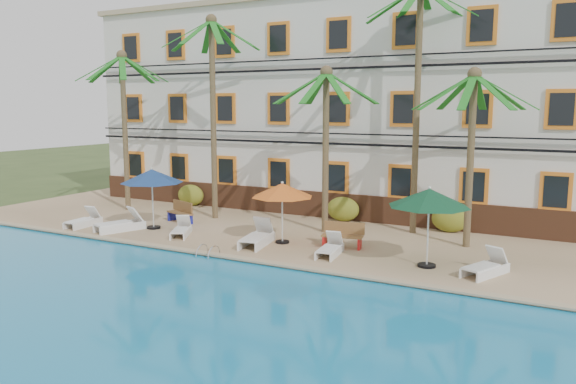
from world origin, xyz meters
The scene contains 25 objects.
ground centered at (0.00, 0.00, 0.00)m, with size 100.00×100.00×0.00m, color #384C23.
pool_deck centered at (0.00, 5.00, 0.12)m, with size 30.00×12.00×0.25m, color tan.
swimming_pool centered at (0.00, -7.00, 0.10)m, with size 26.00×12.00×0.20m, color #1880B4.
pool_coping centered at (0.00, -0.90, 0.28)m, with size 30.00×0.35×0.06m, color tan.
hotel_building centered at (0.00, 9.98, 5.37)m, with size 25.40×6.44×10.22m.
palm_a centered at (-8.61, 4.25, 5.26)m, with size 4.35×4.35×7.78m.
palm_b centered at (-3.55, 4.55, 6.02)m, with size 4.35×4.35×9.11m.
palm_c centered at (2.13, 4.26, 4.63)m, with size 4.35×4.35×6.70m.
palm_d centered at (5.37, 5.81, 6.47)m, with size 4.35×4.35×9.91m.
palm_e centered at (7.75, 4.44, 4.50)m, with size 4.35×4.35×6.48m.
shrub_left centered at (-6.51, 6.60, 0.80)m, with size 1.50×0.90×1.10m, color #30611B.
shrub_mid centered at (1.98, 6.60, 0.80)m, with size 1.50×0.90×1.10m, color #30611B.
shrub_right centered at (6.68, 6.60, 0.80)m, with size 1.50×0.90×1.10m, color #30611B.
umbrella_blue centered at (-4.52, 1.46, 2.47)m, with size 2.60×2.60×2.59m.
umbrella_red centered at (1.49, 1.77, 2.25)m, with size 2.35×2.35×2.35m.
umbrella_green centered at (7.12, 1.14, 2.49)m, with size 2.62×2.62×2.62m.
lounger_a centered at (-7.47, 0.39, 0.52)m, with size 0.74×1.77×0.82m.
lounger_b centered at (-5.44, 0.49, 0.56)m, with size 1.40×2.14×0.95m.
lounger_c centered at (-2.64, 0.93, 0.50)m, with size 1.27×1.72×0.77m.
lounger_d centered at (0.82, 1.06, 0.57)m, with size 1.10×2.17×0.98m.
lounger_e centered at (3.80, 0.98, 0.50)m, with size 0.78×1.71×0.78m.
lounger_f centered at (8.94, 1.09, 0.52)m, with size 1.29×1.89×0.84m.
bench_left centered at (-4.28, 3.03, 0.72)m, with size 1.57×0.95×0.93m.
bench_right centered at (3.75, 2.22, 0.72)m, with size 1.56×0.73×0.93m.
pool_ladder centered at (0.07, -1.00, 0.25)m, with size 0.54×0.74×0.74m.
Camera 1 is at (11.32, -16.40, 5.37)m, focal length 35.00 mm.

